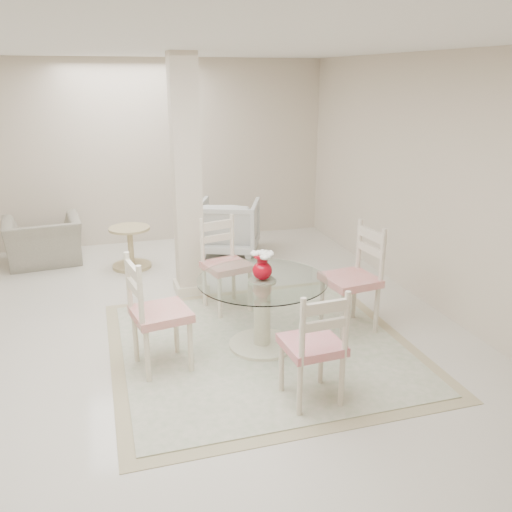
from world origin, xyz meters
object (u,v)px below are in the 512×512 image
object	(u,v)px
armchair_white	(229,227)
side_table	(131,249)
dining_table	(262,313)
red_vase	(263,265)
recliner_taupe	(44,241)
dining_chair_east	(357,270)
column	(186,179)
dining_chair_west	(152,306)
dining_chair_south	(316,339)
dining_chair_north	(223,257)

from	to	relation	value
armchair_white	side_table	size ratio (longest dim) A/B	1.52
dining_table	red_vase	distance (m)	0.48
recliner_taupe	dining_chair_east	bearing A→B (deg)	130.15
column	dining_chair_east	bearing A→B (deg)	-46.65
dining_table	dining_chair_west	distance (m)	1.06
dining_table	dining_chair_south	size ratio (longest dim) A/B	1.11
column	dining_table	xyz separation A→B (m)	(0.40, -1.62, -1.00)
dining_chair_west	recliner_taupe	bearing A→B (deg)	8.50
armchair_white	dining_table	bearing A→B (deg)	104.52
dining_chair_west	recliner_taupe	world-z (taller)	dining_chair_west
red_vase	recliner_taupe	world-z (taller)	red_vase
dining_table	side_table	world-z (taller)	dining_table
dining_chair_west	armchair_white	world-z (taller)	dining_chair_west
recliner_taupe	side_table	xyz separation A→B (m)	(1.12, -0.51, -0.06)
column	dining_chair_south	distance (m)	2.79
dining_chair_west	dining_chair_north	bearing A→B (deg)	-48.30
dining_chair_west	dining_chair_south	distance (m)	1.44
dining_table	side_table	xyz separation A→B (m)	(-1.01, 2.64, -0.09)
dining_chair_east	dining_chair_west	size ratio (longest dim) A/B	1.04
dining_chair_south	red_vase	bearing A→B (deg)	-87.25
dining_chair_south	dining_chair_east	bearing A→B (deg)	-132.15
dining_chair_north	side_table	size ratio (longest dim) A/B	2.00
recliner_taupe	side_table	world-z (taller)	recliner_taupe
dining_table	dining_chair_south	xyz separation A→B (m)	(0.11, -1.01, 0.22)
column	dining_table	distance (m)	1.94
column	dining_chair_north	world-z (taller)	column
dining_table	dining_chair_west	bearing A→B (deg)	-173.08
side_table	recliner_taupe	bearing A→B (deg)	155.55
dining_table	recliner_taupe	xyz separation A→B (m)	(-2.13, 3.15, -0.03)
dining_chair_west	armchair_white	distance (m)	3.35
dining_chair_west	column	bearing A→B (deg)	-29.92
dining_chair_east	column	bearing A→B (deg)	-144.09
recliner_taupe	armchair_white	size ratio (longest dim) A/B	1.15
dining_chair_east	dining_chair_west	bearing A→B (deg)	-90.63
dining_chair_east	dining_chair_south	size ratio (longest dim) A/B	1.11
red_vase	side_table	xyz separation A→B (m)	(-1.02, 2.65, -0.57)
recliner_taupe	armchair_white	bearing A→B (deg)	168.50
dining_chair_west	dining_chair_south	world-z (taller)	dining_chair_west
armchair_white	dining_chair_north	bearing A→B (deg)	96.80
side_table	armchair_white	bearing A→B (deg)	10.59
dining_chair_west	side_table	world-z (taller)	dining_chair_west
dining_chair_south	dining_chair_north	bearing A→B (deg)	-86.69
red_vase	dining_chair_north	bearing A→B (deg)	97.38
dining_chair_west	dining_chair_south	bearing A→B (deg)	-138.47
side_table	dining_chair_north	bearing A→B (deg)	-61.51
red_vase	dining_chair_south	world-z (taller)	dining_chair_south
dining_chair_east	armchair_white	distance (m)	2.87
dining_table	dining_chair_north	world-z (taller)	dining_chair_north
column	recliner_taupe	bearing A→B (deg)	138.57
dining_chair_north	armchair_white	world-z (taller)	dining_chair_north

